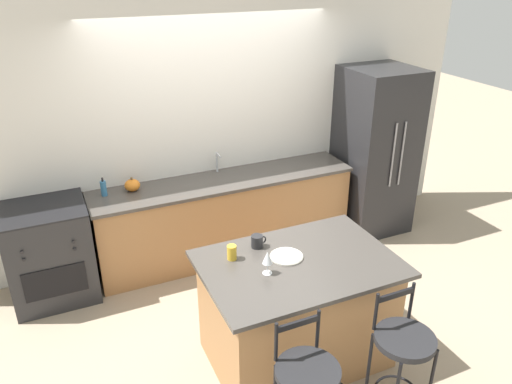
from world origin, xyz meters
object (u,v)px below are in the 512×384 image
at_px(bar_stool_far, 402,352).
at_px(coffee_mug, 257,241).
at_px(soap_bottle, 104,188).
at_px(wine_glass, 267,258).
at_px(dinner_plate, 287,256).
at_px(oven_range, 51,252).
at_px(refrigerator, 374,151).
at_px(pumpkin_decoration, 132,185).
at_px(tumbler_cup, 232,252).

xyz_separation_m(bar_stool_far, coffee_mug, (-0.56, 1.13, 0.38)).
bearing_deg(bar_stool_far, soap_bottle, 119.95).
bearing_deg(coffee_mug, wine_glass, -102.87).
relative_size(dinner_plate, soap_bottle, 1.37).
bearing_deg(oven_range, wine_glass, -50.03).
bearing_deg(refrigerator, oven_range, 179.13).
bearing_deg(oven_range, refrigerator, -0.87).
bearing_deg(bar_stool_far, pumpkin_decoration, 115.27).
relative_size(coffee_mug, soap_bottle, 0.68).
distance_m(oven_range, wine_glass, 2.31).
xyz_separation_m(dinner_plate, coffee_mug, (-0.14, 0.23, 0.04)).
bearing_deg(coffee_mug, soap_bottle, 122.36).
relative_size(oven_range, tumbler_cup, 8.15).
bearing_deg(bar_stool_far, oven_range, 130.02).
xyz_separation_m(oven_range, tumbler_cup, (1.27, -1.44, 0.50)).
distance_m(refrigerator, tumbler_cup, 2.70).
height_order(bar_stool_far, tumbler_cup, tumbler_cup).
bearing_deg(dinner_plate, coffee_mug, 121.99).
bearing_deg(oven_range, tumbler_cup, -48.43).
xyz_separation_m(tumbler_cup, soap_bottle, (-0.70, 1.58, -0.00)).
relative_size(refrigerator, dinner_plate, 7.50).
distance_m(wine_glass, soap_bottle, 2.05).
xyz_separation_m(tumbler_cup, pumpkin_decoration, (-0.43, 1.58, -0.02)).
height_order(oven_range, dinner_plate, oven_range).
bearing_deg(wine_glass, bar_stool_far, -49.87).
xyz_separation_m(dinner_plate, wine_glass, (-0.23, -0.13, 0.12)).
bearing_deg(pumpkin_decoration, oven_range, -170.33).
xyz_separation_m(refrigerator, dinner_plate, (-1.93, -1.53, -0.03)).
bearing_deg(refrigerator, dinner_plate, -141.58).
xyz_separation_m(wine_glass, coffee_mug, (0.08, 0.36, -0.08)).
relative_size(oven_range, soap_bottle, 5.07).
height_order(refrigerator, wine_glass, refrigerator).
xyz_separation_m(wine_glass, tumbler_cup, (-0.16, 0.28, -0.07)).
distance_m(bar_stool_far, pumpkin_decoration, 2.93).
distance_m(pumpkin_decoration, soap_bottle, 0.27).
xyz_separation_m(coffee_mug, tumbler_cup, (-0.25, -0.08, 0.01)).
bearing_deg(wine_glass, pumpkin_decoration, 107.69).
bearing_deg(bar_stool_far, dinner_plate, 115.09).
relative_size(oven_range, dinner_plate, 3.71).
relative_size(dinner_plate, coffee_mug, 2.00).
distance_m(oven_range, bar_stool_far, 3.24).
bearing_deg(soap_bottle, oven_range, -165.84).
height_order(oven_range, coffee_mug, coffee_mug).
bearing_deg(soap_bottle, coffee_mug, -57.64).
distance_m(dinner_plate, coffee_mug, 0.27).
relative_size(bar_stool_far, wine_glass, 5.47).
height_order(refrigerator, soap_bottle, refrigerator).
relative_size(pumpkin_decoration, soap_bottle, 0.81).
bearing_deg(wine_glass, oven_range, 129.97).
relative_size(refrigerator, wine_glass, 10.39).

